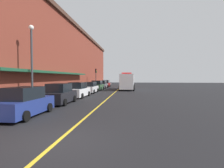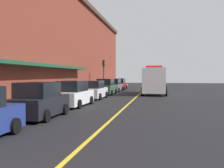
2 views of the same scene
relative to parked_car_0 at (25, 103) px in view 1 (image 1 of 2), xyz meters
name	(u,v)px [view 1 (image 1 of 2)]	position (x,y,z in m)	size (l,w,h in m)	color
ground_plane	(116,91)	(3.91, 21.01, -0.88)	(112.00, 112.00, 0.00)	black
sidewalk_left	(82,91)	(-2.29, 21.01, -0.80)	(2.40, 70.00, 0.15)	#9E9B93
lane_center_stripe	(116,91)	(3.91, 21.01, -0.87)	(0.16, 70.00, 0.01)	gold
brick_building_left	(51,57)	(-7.80, 20.00, 5.28)	(9.80, 64.00, 12.28)	maroon
parked_car_0	(25,103)	(0.00, 0.00, 0.00)	(1.99, 4.69, 1.89)	navy
parked_car_1	(60,94)	(0.00, 5.45, 0.01)	(2.13, 4.31, 1.92)	black
parked_car_2	(78,90)	(0.05, 11.09, 0.00)	(2.10, 4.90, 1.89)	silver
parked_car_3	(90,88)	(0.01, 17.52, -0.04)	(2.11, 4.47, 1.78)	silver
parked_car_4	(97,86)	(0.00, 23.47, 0.01)	(2.14, 4.33, 1.90)	#2D5133
parked_car_5	(102,85)	(0.01, 29.42, -0.03)	(2.04, 4.81, 1.81)	#595B60
parked_car_6	(106,84)	(-0.01, 34.83, -0.03)	(2.02, 4.38, 1.83)	maroon
box_truck	(127,82)	(5.82, 25.07, 0.74)	(3.01, 8.21, 3.39)	silver
parking_meter_0	(90,85)	(-1.44, 23.49, 0.18)	(0.14, 0.18, 1.33)	#4C4C51
parking_meter_1	(101,83)	(-1.44, 35.23, 0.18)	(0.14, 0.18, 1.33)	#4C4C51
parking_meter_2	(49,92)	(-1.44, 6.16, 0.18)	(0.14, 0.18, 1.33)	#4C4C51
parking_meter_3	(99,83)	(-1.44, 33.44, 0.18)	(0.14, 0.18, 1.33)	#4C4C51
street_lamp_left	(32,56)	(-2.04, 4.20, 3.52)	(0.44, 0.44, 6.94)	#33383D
traffic_light_near	(96,75)	(-1.38, 28.77, 2.28)	(0.38, 0.36, 4.30)	#232326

